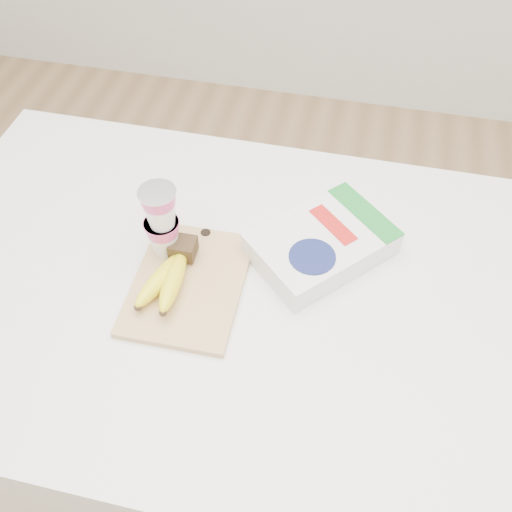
{
  "coord_description": "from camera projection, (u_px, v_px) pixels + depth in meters",
  "views": [
    {
      "loc": [
        0.2,
        -0.61,
        1.79
      ],
      "look_at": [
        0.05,
        0.05,
        0.98
      ],
      "focal_mm": 40.0,
      "sensor_mm": 36.0,
      "label": 1
    }
  ],
  "objects": [
    {
      "name": "cutting_board",
      "position": [
        188.0,
        284.0,
        1.06
      ],
      "size": [
        0.2,
        0.28,
        0.01
      ],
      "primitive_type": "cube",
      "rotation": [
        0.0,
        0.0,
        0.02
      ],
      "color": "tan",
      "rests_on": "table"
    },
    {
      "name": "table",
      "position": [
        232.0,
        397.0,
        1.42
      ],
      "size": [
        1.25,
        0.83,
        0.94
      ],
      "primitive_type": "cube",
      "color": "silver",
      "rests_on": "ground"
    },
    {
      "name": "cereal_box",
      "position": [
        322.0,
        244.0,
        1.09
      ],
      "size": [
        0.3,
        0.3,
        0.06
      ],
      "rotation": [
        0.0,
        0.0,
        -0.75
      ],
      "color": "white",
      "rests_on": "table"
    },
    {
      "name": "room",
      "position": [
        211.0,
        94.0,
        0.75
      ],
      "size": [
        4.0,
        4.0,
        4.0
      ],
      "color": "tan",
      "rests_on": "ground"
    },
    {
      "name": "bananas",
      "position": [
        170.0,
        274.0,
        1.04
      ],
      "size": [
        0.08,
        0.18,
        0.05
      ],
      "color": "#382816",
      "rests_on": "cutting_board"
    },
    {
      "name": "yogurt_stack",
      "position": [
        161.0,
        220.0,
        1.03
      ],
      "size": [
        0.07,
        0.07,
        0.16
      ],
      "color": "white",
      "rests_on": "cutting_board"
    }
  ]
}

